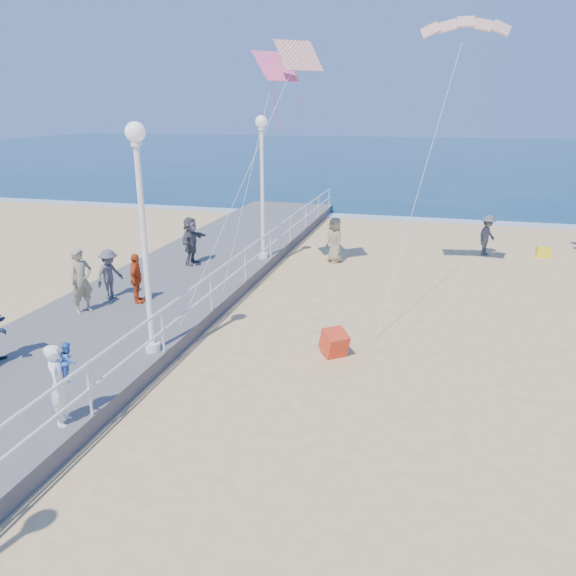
% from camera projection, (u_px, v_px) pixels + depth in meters
% --- Properties ---
extents(ground, '(160.00, 160.00, 0.00)m').
position_uv_depth(ground, '(374.00, 393.00, 12.36)').
color(ground, '#E7BC78').
rests_on(ground, ground).
extents(ocean, '(160.00, 90.00, 0.05)m').
position_uv_depth(ocean, '(432.00, 155.00, 72.13)').
color(ocean, '#0C2F4A').
rests_on(ocean, ground).
extents(surf_line, '(160.00, 1.20, 0.04)m').
position_uv_depth(surf_line, '(416.00, 219.00, 31.21)').
color(surf_line, silver).
rests_on(surf_line, ground).
extents(boardwalk, '(5.00, 44.00, 0.40)m').
position_uv_depth(boardwalk, '(76.00, 349.00, 14.13)').
color(boardwalk, slate).
rests_on(boardwalk, ground).
extents(railing, '(0.05, 42.00, 0.55)m').
position_uv_depth(railing, '(162.00, 319.00, 13.21)').
color(railing, white).
rests_on(railing, boardwalk).
extents(lamp_post_mid, '(0.44, 0.44, 5.32)m').
position_uv_depth(lamp_post_mid, '(142.00, 217.00, 12.54)').
color(lamp_post_mid, white).
rests_on(lamp_post_mid, boardwalk).
extents(lamp_post_far, '(0.44, 0.44, 5.32)m').
position_uv_depth(lamp_post_far, '(262.00, 173.00, 20.81)').
color(lamp_post_far, white).
rests_on(lamp_post_far, boardwalk).
extents(woman_holding_toddler, '(0.56, 0.67, 1.57)m').
position_uv_depth(woman_holding_toddler, '(59.00, 385.00, 10.22)').
color(woman_holding_toddler, white).
rests_on(woman_holding_toddler, boardwalk).
extents(toddler_held, '(0.39, 0.43, 0.73)m').
position_uv_depth(toddler_held, '(68.00, 361.00, 10.19)').
color(toddler_held, blue).
rests_on(toddler_held, boardwalk).
extents(spectator_2, '(0.78, 1.09, 1.53)m').
position_uv_depth(spectator_2, '(109.00, 274.00, 17.01)').
color(spectator_2, '#535458').
rests_on(spectator_2, boardwalk).
extents(spectator_3, '(0.56, 0.94, 1.50)m').
position_uv_depth(spectator_3, '(136.00, 278.00, 16.65)').
color(spectator_3, '#CC4719').
rests_on(spectator_3, boardwalk).
extents(spectator_5, '(0.60, 1.67, 1.78)m').
position_uv_depth(spectator_5, '(191.00, 241.00, 20.73)').
color(spectator_5, '#525257').
rests_on(spectator_5, boardwalk).
extents(spectator_6, '(0.69, 0.80, 1.87)m').
position_uv_depth(spectator_6, '(81.00, 281.00, 15.82)').
color(spectator_6, gray).
rests_on(spectator_6, boardwalk).
extents(beach_walker_a, '(1.10, 1.27, 1.71)m').
position_uv_depth(beach_walker_a, '(487.00, 235.00, 23.58)').
color(beach_walker_a, '#4F4F53').
rests_on(beach_walker_a, ground).
extents(beach_walker_c, '(1.03, 1.05, 1.82)m').
position_uv_depth(beach_walker_c, '(335.00, 240.00, 22.51)').
color(beach_walker_c, gray).
rests_on(beach_walker_c, ground).
extents(box_kite, '(0.87, 0.90, 0.74)m').
position_uv_depth(box_kite, '(334.00, 345.00, 14.10)').
color(box_kite, red).
rests_on(box_kite, ground).
extents(beach_chair_left, '(0.55, 0.55, 0.40)m').
position_uv_depth(beach_chair_left, '(543.00, 252.00, 23.51)').
color(beach_chair_left, yellow).
rests_on(beach_chair_left, ground).
extents(kite_parafoil, '(2.65, 0.94, 0.65)m').
position_uv_depth(kite_parafoil, '(466.00, 22.00, 16.72)').
color(kite_parafoil, '#DD4D1A').
extents(kite_diamond_pink, '(1.53, 1.60, 0.97)m').
position_uv_depth(kite_diamond_pink, '(275.00, 66.00, 18.36)').
color(kite_diamond_pink, '#FA5C92').
extents(kite_diamond_redwhite, '(1.60, 1.56, 0.96)m').
position_uv_depth(kite_diamond_redwhite, '(298.00, 55.00, 17.56)').
color(kite_diamond_redwhite, red).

